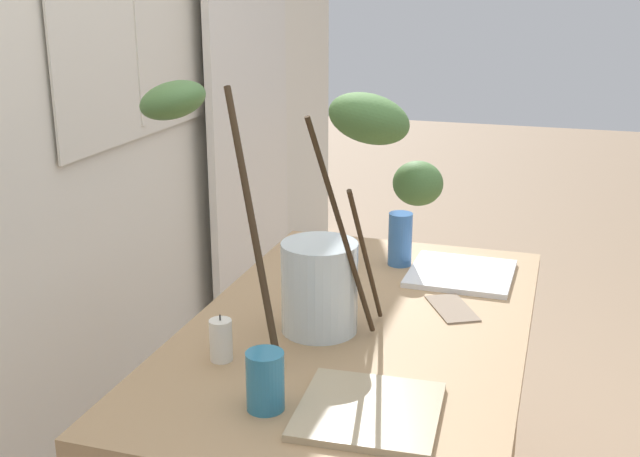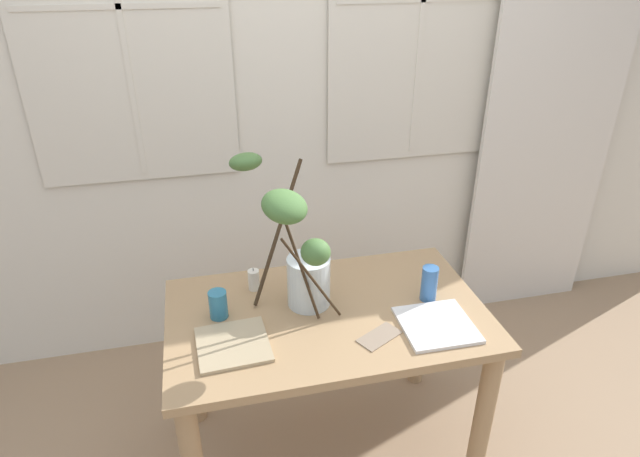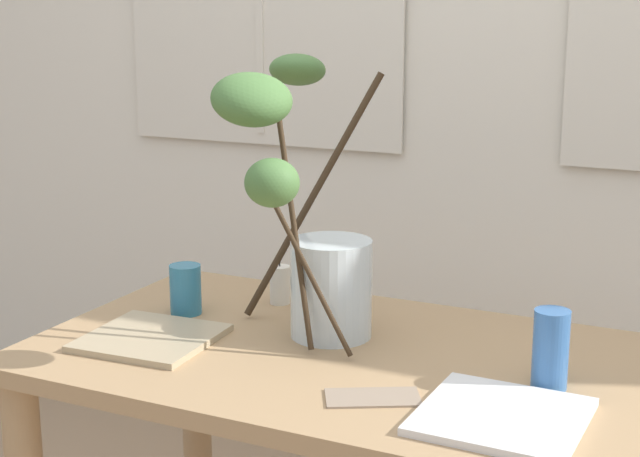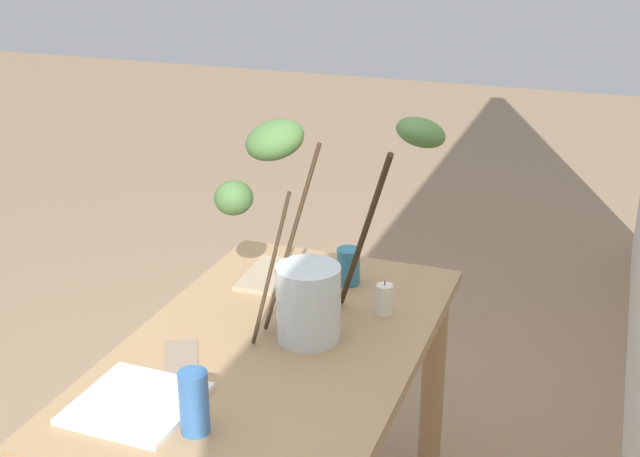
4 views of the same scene
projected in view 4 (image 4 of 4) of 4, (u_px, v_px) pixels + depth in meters
The scene contains 8 objects.
dining_table at pixel (275, 389), 2.21m from camera, with size 1.22×0.74×0.75m.
vase_with_branches at pixel (307, 249), 2.14m from camera, with size 0.38×0.59×0.58m.
drinking_glass_blue_left at pixel (348, 266), 2.47m from camera, with size 0.07×0.07×0.11m, color teal.
drinking_glass_blue_right at pixel (194, 402), 1.77m from camera, with size 0.06×0.06×0.14m, color #386BAD.
plate_square_left at pixel (287, 277), 2.51m from camera, with size 0.25×0.25×0.01m, color tan.
plate_square_right at pixel (136, 403), 1.88m from camera, with size 0.26×0.26×0.01m, color white.
napkin_folded at pixel (181, 356), 2.09m from camera, with size 0.16×0.08×0.00m, color gray.
pillar_candle at pixel (384, 300), 2.29m from camera, with size 0.05×0.05×0.10m.
Camera 4 is at (1.74, 0.76, 1.81)m, focal length 46.89 mm.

